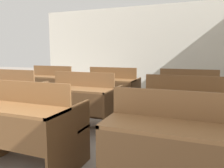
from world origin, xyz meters
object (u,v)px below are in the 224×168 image
object	(u,v)px
bench_front_right	(173,148)
bench_second_left	(11,95)
bench_front_center	(27,125)
bench_second_center	(83,101)
bench_third_center	(112,89)
bench_third_right	(187,94)
bench_second_right	(183,110)
bench_third_left	(52,86)

from	to	relation	value
bench_front_right	bench_second_left	world-z (taller)	same
bench_second_left	bench_front_center	bearing A→B (deg)	-39.50
bench_second_center	bench_third_center	size ratio (longest dim) A/B	1.00
bench_front_center	bench_second_left	xyz separation A→B (m)	(-1.52, 1.26, 0.00)
bench_front_center	bench_third_right	distance (m)	2.96
bench_third_center	bench_front_right	bearing A→B (deg)	-58.97
bench_front_center	bench_second_right	xyz separation A→B (m)	(1.53, 1.27, 0.00)
bench_front_center	bench_third_center	bearing A→B (deg)	90.06
bench_second_left	bench_second_right	distance (m)	3.05
bench_front_right	bench_second_center	size ratio (longest dim) A/B	1.00
bench_second_left	bench_third_right	size ratio (longest dim) A/B	1.00
bench_front_right	bench_second_center	world-z (taller)	same
bench_second_center	bench_third_left	world-z (taller)	same
bench_front_right	bench_third_left	world-z (taller)	same
bench_third_left	bench_third_center	distance (m)	1.54
bench_second_left	bench_third_center	xyz separation A→B (m)	(1.52, 1.26, 0.00)
bench_front_center	bench_second_center	world-z (taller)	same
bench_third_center	bench_second_right	bearing A→B (deg)	-39.21
bench_front_center	bench_third_right	bearing A→B (deg)	58.82
bench_second_left	bench_third_center	world-z (taller)	same
bench_front_center	bench_third_left	world-z (taller)	same
bench_front_right	bench_third_left	distance (m)	3.97
bench_third_center	bench_second_center	bearing A→B (deg)	-90.36
bench_front_right	bench_third_right	size ratio (longest dim) A/B	1.00
bench_second_left	bench_third_left	world-z (taller)	same
bench_third_left	bench_third_center	bearing A→B (deg)	0.10
bench_second_left	bench_second_center	distance (m)	1.51
bench_second_left	bench_front_right	bearing A→B (deg)	-22.59
bench_front_right	bench_second_center	xyz separation A→B (m)	(-1.53, 1.26, 0.00)
bench_second_right	bench_third_left	distance (m)	3.32
bench_front_center	bench_front_right	xyz separation A→B (m)	(1.52, -0.01, 0.00)
bench_front_center	bench_third_left	bearing A→B (deg)	121.54
bench_second_center	bench_front_right	bearing A→B (deg)	-39.49
bench_front_right	bench_third_right	bearing A→B (deg)	89.73
bench_front_center	bench_second_center	bearing A→B (deg)	90.49
bench_front_right	bench_front_center	bearing A→B (deg)	179.63
bench_second_right	bench_third_right	distance (m)	1.26
bench_front_right	bench_third_right	xyz separation A→B (m)	(0.01, 2.54, 0.00)
bench_front_center	bench_third_center	xyz separation A→B (m)	(-0.00, 2.52, 0.00)
bench_front_center	bench_second_right	world-z (taller)	same
bench_second_center	bench_third_center	distance (m)	1.27
bench_second_left	bench_second_center	world-z (taller)	same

